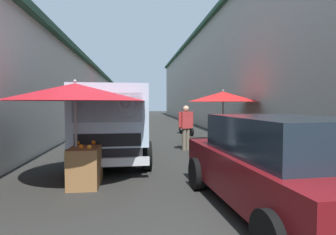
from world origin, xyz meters
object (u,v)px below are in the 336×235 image
at_px(fruit_stall_near_left, 223,102).
at_px(vendor_by_crates, 186,125).
at_px(fruit_stall_far_right, 76,102).
at_px(parked_scooter, 186,126).
at_px(hatchback_car, 279,164).
at_px(fruit_stall_mid_lane, 118,104).
at_px(delivery_truck, 111,126).
at_px(plastic_stool, 141,132).

height_order(fruit_stall_near_left, vendor_by_crates, fruit_stall_near_left).
distance_m(fruit_stall_far_right, parked_scooter, 9.53).
bearing_deg(fruit_stall_near_left, vendor_by_crates, 123.91).
bearing_deg(hatchback_car, fruit_stall_mid_lane, 11.02).
bearing_deg(parked_scooter, delivery_truck, 154.93).
height_order(fruit_stall_far_right, parked_scooter, fruit_stall_far_right).
relative_size(hatchback_car, parked_scooter, 2.41).
height_order(fruit_stall_near_left, parked_scooter, fruit_stall_near_left).
height_order(hatchback_car, plastic_stool, hatchback_car).
bearing_deg(hatchback_car, plastic_stool, 11.72).
distance_m(delivery_truck, vendor_by_crates, 3.23).
height_order(fruit_stall_far_right, hatchback_car, fruit_stall_far_right).
xyz_separation_m(hatchback_car, plastic_stool, (8.92, 1.85, -0.41)).
height_order(delivery_truck, parked_scooter, delivery_truck).
height_order(vendor_by_crates, plastic_stool, vendor_by_crates).
relative_size(fruit_stall_near_left, parked_scooter, 1.66).
relative_size(hatchback_car, vendor_by_crates, 2.57).
relative_size(fruit_stall_mid_lane, hatchback_car, 0.55).
height_order(fruit_stall_mid_lane, delivery_truck, fruit_stall_mid_lane).
bearing_deg(plastic_stool, hatchback_car, -168.28).
distance_m(fruit_stall_mid_lane, vendor_by_crates, 11.59).
bearing_deg(delivery_truck, fruit_stall_near_left, -50.99).
distance_m(fruit_stall_far_right, delivery_truck, 1.87).
relative_size(fruit_stall_mid_lane, plastic_stool, 5.03).
xyz_separation_m(hatchback_car, vendor_by_crates, (5.77, 0.34, 0.16)).
height_order(fruit_stall_mid_lane, fruit_stall_far_right, fruit_stall_mid_lane).
bearing_deg(delivery_truck, hatchback_car, -142.79).
relative_size(fruit_stall_far_right, hatchback_car, 0.71).
height_order(delivery_truck, plastic_stool, delivery_truck).
distance_m(fruit_stall_mid_lane, delivery_truck, 13.38).
bearing_deg(vendor_by_crates, fruit_stall_mid_lane, 14.82).
bearing_deg(delivery_truck, fruit_stall_far_right, 161.99).
relative_size(vendor_by_crates, parked_scooter, 0.94).
distance_m(fruit_stall_near_left, parked_scooter, 3.96).
bearing_deg(delivery_truck, vendor_by_crates, -47.74).
distance_m(fruit_stall_mid_lane, hatchback_car, 17.30).
relative_size(fruit_stall_near_left, plastic_stool, 6.34).
bearing_deg(plastic_stool, delivery_truck, 170.59).
distance_m(fruit_stall_mid_lane, fruit_stall_near_left, 11.07).
distance_m(delivery_truck, plastic_stool, 5.44).
bearing_deg(delivery_truck, plastic_stool, -9.41).
bearing_deg(fruit_stall_far_right, fruit_stall_near_left, -42.89).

